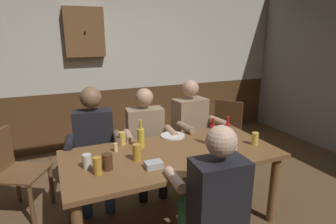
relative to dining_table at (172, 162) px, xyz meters
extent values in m
plane|color=brown|center=(0.00, -0.05, -0.64)|extent=(7.17, 7.17, 0.00)
cube|color=beige|center=(0.00, 2.31, 1.16)|extent=(5.98, 0.12, 1.77)
cube|color=brown|center=(0.00, 2.31, -0.18)|extent=(5.98, 0.12, 0.91)
cube|color=brown|center=(0.00, 0.00, 0.07)|extent=(1.94, 0.92, 0.04)
cylinder|color=brown|center=(0.89, -0.38, -0.29)|extent=(0.08, 0.08, 0.69)
cylinder|color=brown|center=(-0.89, 0.38, -0.29)|extent=(0.08, 0.08, 0.69)
cylinder|color=brown|center=(0.89, 0.38, -0.29)|extent=(0.08, 0.08, 0.69)
cube|color=black|center=(-0.58, 0.76, 0.09)|extent=(0.43, 0.26, 0.54)
sphere|color=brown|center=(-0.58, 0.76, 0.50)|extent=(0.22, 0.22, 0.22)
cylinder|color=#2D4C84|center=(-0.49, 0.59, -0.16)|extent=(0.19, 0.44, 0.13)
cylinder|color=#2D4C84|center=(-0.72, 0.62, -0.16)|extent=(0.19, 0.44, 0.13)
cylinder|color=#2D4C84|center=(-0.52, 0.38, -0.42)|extent=(0.10, 0.10, 0.42)
cylinder|color=#2D4C84|center=(-0.75, 0.41, -0.42)|extent=(0.10, 0.10, 0.42)
cylinder|color=brown|center=(-0.38, 0.49, 0.12)|extent=(0.12, 0.29, 0.08)
cylinder|color=black|center=(-0.85, 0.56, 0.12)|extent=(0.12, 0.29, 0.08)
cube|color=#997F60|center=(0.00, 0.76, 0.07)|extent=(0.43, 0.25, 0.50)
sphere|color=tan|center=(0.00, 0.76, 0.45)|extent=(0.20, 0.20, 0.20)
cylinder|color=black|center=(0.10, 0.61, -0.16)|extent=(0.17, 0.40, 0.13)
cylinder|color=black|center=(-0.13, 0.63, -0.16)|extent=(0.17, 0.40, 0.13)
cylinder|color=black|center=(0.08, 0.42, -0.42)|extent=(0.10, 0.10, 0.42)
cylinder|color=black|center=(-0.15, 0.44, -0.42)|extent=(0.10, 0.10, 0.42)
cylinder|color=tan|center=(0.21, 0.49, 0.10)|extent=(0.11, 0.29, 0.08)
cylinder|color=tan|center=(-0.26, 0.54, 0.10)|extent=(0.11, 0.29, 0.08)
cube|color=#997F60|center=(0.58, 0.76, 0.10)|extent=(0.43, 0.28, 0.55)
sphere|color=tan|center=(0.58, 0.76, 0.51)|extent=(0.20, 0.20, 0.20)
cylinder|color=#33724C|center=(0.71, 0.63, -0.16)|extent=(0.18, 0.41, 0.13)
cylinder|color=#33724C|center=(0.49, 0.61, -0.16)|extent=(0.18, 0.41, 0.13)
cylinder|color=#33724C|center=(0.74, 0.44, -0.42)|extent=(0.10, 0.10, 0.42)
cylinder|color=#33724C|center=(0.51, 0.41, -0.42)|extent=(0.10, 0.10, 0.42)
cylinder|color=tan|center=(0.85, 0.53, 0.13)|extent=(0.11, 0.29, 0.08)
cylinder|color=#997F60|center=(0.38, 0.48, 0.13)|extent=(0.11, 0.29, 0.08)
cube|color=black|center=(0.00, -0.76, 0.08)|extent=(0.38, 0.26, 0.52)
sphere|color=beige|center=(0.00, -0.76, 0.48)|extent=(0.21, 0.21, 0.21)
cylinder|color=#33724C|center=(-0.09, -0.61, -0.16)|extent=(0.16, 0.42, 0.13)
cylinder|color=#33724C|center=(0.11, -0.62, -0.16)|extent=(0.16, 0.42, 0.13)
cylinder|color=beige|center=(-0.20, -0.49, 0.11)|extent=(0.10, 0.28, 0.08)
cylinder|color=beige|center=(0.23, -0.52, 0.11)|extent=(0.10, 0.28, 0.08)
cube|color=brown|center=(-1.31, 0.71, -0.19)|extent=(0.60, 0.60, 0.02)
cylinder|color=brown|center=(-1.06, 0.79, -0.42)|extent=(0.04, 0.04, 0.44)
cylinder|color=brown|center=(-1.24, 0.45, -0.42)|extent=(0.04, 0.04, 0.44)
cylinder|color=brown|center=(-1.39, 0.97, -0.42)|extent=(0.04, 0.04, 0.44)
cube|color=brown|center=(1.14, 0.85, -0.19)|extent=(0.62, 0.62, 0.02)
cube|color=brown|center=(1.30, 0.96, 0.03)|extent=(0.26, 0.34, 0.42)
cylinder|color=brown|center=(1.10, 0.58, -0.42)|extent=(0.04, 0.04, 0.44)
cylinder|color=brown|center=(0.87, 0.88, -0.42)|extent=(0.04, 0.04, 0.44)
cylinder|color=brown|center=(1.41, 0.81, -0.42)|extent=(0.04, 0.04, 0.44)
cylinder|color=brown|center=(1.18, 1.11, -0.42)|extent=(0.04, 0.04, 0.44)
cylinder|color=#F9E08C|center=(-0.47, 0.23, 0.13)|extent=(0.04, 0.04, 0.08)
cube|color=#B2B7BC|center=(-0.26, -0.21, 0.12)|extent=(0.14, 0.10, 0.05)
cylinder|color=white|center=(0.18, 0.38, 0.10)|extent=(0.25, 0.25, 0.01)
cylinder|color=white|center=(0.22, -0.32, 0.10)|extent=(0.26, 0.26, 0.01)
cylinder|color=gold|center=(-0.22, 0.23, 0.18)|extent=(0.07, 0.07, 0.18)
cylinder|color=gold|center=(-0.22, 0.23, 0.32)|extent=(0.02, 0.02, 0.09)
cylinder|color=red|center=(0.43, 0.00, 0.19)|extent=(0.06, 0.06, 0.20)
cylinder|color=red|center=(0.43, 0.00, 0.33)|extent=(0.03, 0.03, 0.07)
cylinder|color=red|center=(0.68, 0.12, 0.17)|extent=(0.06, 0.06, 0.15)
cylinder|color=red|center=(0.68, 0.12, 0.28)|extent=(0.03, 0.03, 0.08)
cylinder|color=white|center=(0.49, -0.26, 0.15)|extent=(0.06, 0.06, 0.12)
cylinder|color=#4C2D19|center=(-0.61, -0.10, 0.16)|extent=(0.08, 0.08, 0.13)
cylinder|color=gold|center=(-0.34, -0.03, 0.16)|extent=(0.07, 0.07, 0.15)
cylinder|color=#E5C64C|center=(0.82, -0.15, 0.15)|extent=(0.06, 0.06, 0.12)
cylinder|color=#E5C64C|center=(-0.37, 0.37, 0.15)|extent=(0.07, 0.07, 0.12)
cylinder|color=white|center=(-0.75, -0.01, 0.15)|extent=(0.07, 0.07, 0.12)
cylinder|color=gold|center=(-0.69, -0.15, 0.16)|extent=(0.06, 0.06, 0.14)
cube|color=brown|center=(-0.41, 2.18, 1.16)|extent=(0.56, 0.12, 0.70)
sphere|color=black|center=(-0.41, 2.10, 1.16)|extent=(0.03, 0.03, 0.03)
camera|label=1|loc=(-0.97, -2.14, 1.13)|focal=29.78mm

